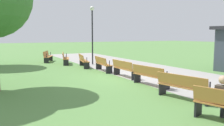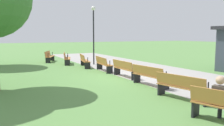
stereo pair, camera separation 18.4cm
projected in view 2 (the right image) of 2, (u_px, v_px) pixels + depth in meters
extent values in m
plane|color=#5B8C47|center=(125.00, 77.00, 12.36)|extent=(120.00, 120.00, 0.00)
cube|color=#A39E99|center=(162.00, 74.00, 13.48)|extent=(33.07, 5.28, 0.01)
cube|color=#B27538|center=(50.00, 56.00, 19.47)|extent=(1.95, 1.18, 0.04)
cube|color=#B27538|center=(48.00, 54.00, 19.43)|extent=(1.82, 0.87, 0.40)
cube|color=black|center=(52.00, 58.00, 20.40)|extent=(0.20, 0.37, 0.43)
cylinder|color=black|center=(52.00, 54.00, 20.35)|extent=(0.06, 0.06, 0.30)
cube|color=black|center=(48.00, 60.00, 18.60)|extent=(0.20, 0.37, 0.43)
cylinder|color=black|center=(48.00, 55.00, 18.55)|extent=(0.06, 0.06, 0.30)
cube|color=#B27538|center=(67.00, 58.00, 17.91)|extent=(1.98, 1.01, 0.04)
cube|color=#B27538|center=(65.00, 55.00, 17.85)|extent=(1.88, 0.69, 0.40)
cube|color=black|center=(68.00, 60.00, 18.83)|extent=(0.17, 0.37, 0.43)
cylinder|color=black|center=(68.00, 55.00, 18.79)|extent=(0.06, 0.06, 0.30)
cube|color=black|center=(67.00, 63.00, 17.05)|extent=(0.17, 0.37, 0.43)
cylinder|color=black|center=(67.00, 57.00, 17.01)|extent=(0.06, 0.06, 0.30)
cube|color=#B27538|center=(85.00, 61.00, 16.19)|extent=(1.99, 0.83, 0.04)
cube|color=#B27538|center=(82.00, 57.00, 16.11)|extent=(1.92, 0.50, 0.40)
cube|color=black|center=(83.00, 63.00, 17.09)|extent=(0.14, 0.38, 0.43)
cylinder|color=black|center=(84.00, 57.00, 17.04)|extent=(0.05, 0.05, 0.30)
cube|color=black|center=(87.00, 66.00, 15.35)|extent=(0.14, 0.38, 0.43)
cylinder|color=black|center=(88.00, 60.00, 15.31)|extent=(0.05, 0.05, 0.30)
cube|color=#B27538|center=(104.00, 64.00, 14.32)|extent=(1.97, 0.64, 0.04)
cube|color=#B27538|center=(101.00, 60.00, 14.21)|extent=(1.94, 0.30, 0.40)
cube|color=black|center=(100.00, 66.00, 15.18)|extent=(0.10, 0.38, 0.43)
cylinder|color=black|center=(100.00, 60.00, 15.14)|extent=(0.05, 0.05, 0.30)
cube|color=black|center=(110.00, 70.00, 13.50)|extent=(0.10, 0.38, 0.43)
cylinder|color=black|center=(110.00, 63.00, 13.46)|extent=(0.05, 0.05, 0.30)
cube|color=#B27538|center=(125.00, 69.00, 12.31)|extent=(1.94, 0.44, 0.04)
cube|color=#B27538|center=(122.00, 64.00, 12.19)|extent=(1.94, 0.10, 0.40)
cube|color=black|center=(117.00, 71.00, 13.14)|extent=(0.06, 0.37, 0.43)
cylinder|color=black|center=(117.00, 64.00, 13.10)|extent=(0.04, 0.04, 0.30)
cube|color=black|center=(135.00, 76.00, 11.54)|extent=(0.06, 0.37, 0.43)
cylinder|color=black|center=(135.00, 68.00, 11.50)|extent=(0.04, 0.04, 0.30)
cube|color=#B27538|center=(150.00, 76.00, 10.19)|extent=(1.97, 0.64, 0.04)
cube|color=#B27538|center=(147.00, 71.00, 10.06)|extent=(1.94, 0.30, 0.40)
cube|color=black|center=(137.00, 78.00, 10.98)|extent=(0.10, 0.38, 0.43)
cylinder|color=black|center=(137.00, 70.00, 10.94)|extent=(0.05, 0.05, 0.30)
cube|color=black|center=(166.00, 85.00, 9.47)|extent=(0.10, 0.38, 0.43)
cylinder|color=black|center=(166.00, 75.00, 9.43)|extent=(0.05, 0.05, 0.30)
cube|color=#B27538|center=(183.00, 87.00, 7.99)|extent=(1.99, 0.83, 0.04)
cube|color=#B27538|center=(179.00, 81.00, 7.84)|extent=(1.92, 0.50, 0.40)
cube|color=black|center=(161.00, 89.00, 8.72)|extent=(0.14, 0.38, 0.43)
cylinder|color=black|center=(162.00, 79.00, 8.68)|extent=(0.05, 0.05, 0.30)
cube|color=black|center=(207.00, 99.00, 7.32)|extent=(0.14, 0.38, 0.43)
cylinder|color=black|center=(208.00, 87.00, 7.28)|extent=(0.05, 0.05, 0.30)
cube|color=black|center=(195.00, 109.00, 6.39)|extent=(0.17, 0.37, 0.43)
cylinder|color=black|center=(196.00, 94.00, 6.36)|extent=(0.06, 0.06, 0.30)
cube|color=#4C4238|center=(219.00, 96.00, 5.89)|extent=(0.37, 0.29, 0.50)
sphere|color=tan|center=(220.00, 80.00, 5.86)|extent=(0.22, 0.22, 0.22)
cylinder|color=#23232D|center=(218.00, 104.00, 6.11)|extent=(0.23, 0.38, 0.13)
cylinder|color=#23232D|center=(220.00, 110.00, 6.26)|extent=(0.14, 0.14, 0.43)
cylinder|color=black|center=(94.00, 38.00, 17.51)|extent=(0.10, 0.10, 4.04)
sphere|color=white|center=(93.00, 8.00, 17.26)|extent=(0.32, 0.32, 0.32)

